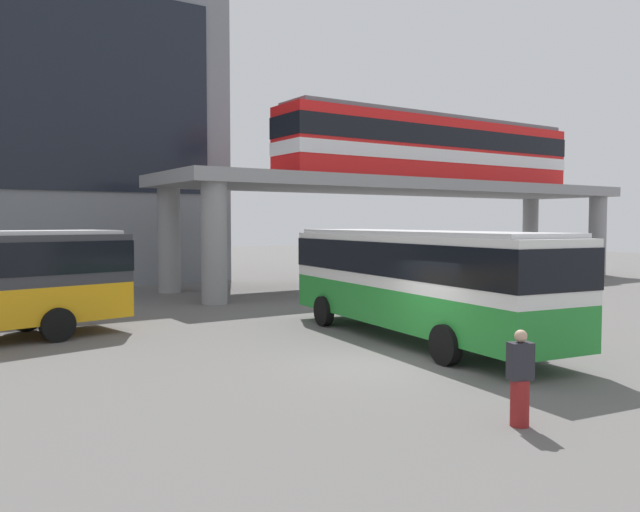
# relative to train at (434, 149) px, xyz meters

# --- Properties ---
(ground_plane) EXTENTS (120.00, 120.00, 0.00)m
(ground_plane) POSITION_rel_train_xyz_m (-16.44, -5.86, -7.72)
(ground_plane) COLOR #605E5B
(elevated_platform) EXTENTS (29.58, 6.95, 5.75)m
(elevated_platform) POSITION_rel_train_xyz_m (-1.52, 0.00, -2.75)
(elevated_platform) COLOR gray
(elevated_platform) RESTS_ON ground_plane
(train) EXTENTS (20.24, 2.96, 3.84)m
(train) POSITION_rel_train_xyz_m (0.00, 0.00, 0.00)
(train) COLOR red
(train) RESTS_ON elevated_platform
(bus_main) EXTENTS (3.90, 11.27, 3.22)m
(bus_main) POSITION_rel_train_xyz_m (-13.65, -13.68, -5.73)
(bus_main) COLOR #268C33
(bus_main) RESTS_ON ground_plane
(bicycle_blue) EXTENTS (1.77, 0.37, 1.04)m
(bicycle_blue) POSITION_rel_train_xyz_m (-9.00, -5.26, -7.36)
(bicycle_blue) COLOR black
(bicycle_blue) RESTS_ON ground_plane
(bicycle_black) EXTENTS (1.77, 0.37, 1.04)m
(bicycle_black) POSITION_rel_train_xyz_m (-1.46, -7.08, -7.36)
(bicycle_black) COLOR black
(bicycle_black) RESTS_ON ground_plane
(bicycle_red) EXTENTS (1.71, 0.65, 1.04)m
(bicycle_red) POSITION_rel_train_xyz_m (-4.83, -6.69, -7.36)
(bicycle_red) COLOR black
(bicycle_red) RESTS_ON ground_plane
(bicycle_orange) EXTENTS (1.79, 0.25, 1.04)m
(bicycle_orange) POSITION_rel_train_xyz_m (-1.92, -5.54, -7.36)
(bicycle_orange) COLOR black
(bicycle_orange) RESTS_ON ground_plane
(bicycle_brown) EXTENTS (1.69, 0.71, 1.04)m
(bicycle_brown) POSITION_rel_train_xyz_m (2.16, -4.80, -7.36)
(bicycle_brown) COLOR black
(bicycle_brown) RESTS_ON ground_plane
(bicycle_green) EXTENTS (1.78, 0.36, 1.04)m
(bicycle_green) POSITION_rel_train_xyz_m (3.53, -6.90, -7.36)
(bicycle_green) COLOR black
(bicycle_green) RESTS_ON ground_plane
(pedestrian_walking_across) EXTENTS (0.47, 0.39, 1.65)m
(pedestrian_walking_across) POSITION_rel_train_xyz_m (-17.54, -20.66, -6.94)
(pedestrian_walking_across) COLOR maroon
(pedestrian_walking_across) RESTS_ON ground_plane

